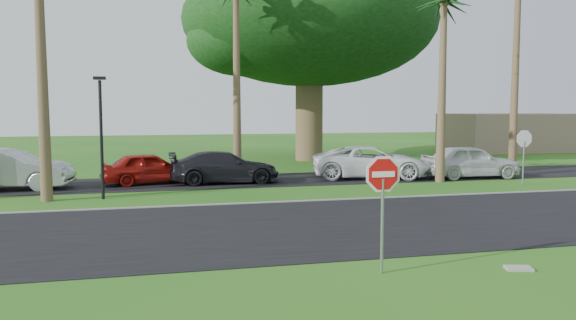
# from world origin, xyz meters

# --- Properties ---
(ground) EXTENTS (120.00, 120.00, 0.00)m
(ground) POSITION_xyz_m (0.00, 0.00, 0.00)
(ground) COLOR #1A5A16
(ground) RESTS_ON ground
(road) EXTENTS (120.00, 8.00, 0.02)m
(road) POSITION_xyz_m (0.00, 2.00, 0.01)
(road) COLOR black
(road) RESTS_ON ground
(parking_strip) EXTENTS (120.00, 5.00, 0.02)m
(parking_strip) POSITION_xyz_m (0.00, 12.50, 0.01)
(parking_strip) COLOR black
(parking_strip) RESTS_ON ground
(curb) EXTENTS (120.00, 0.12, 0.06)m
(curb) POSITION_xyz_m (0.00, 6.05, 0.03)
(curb) COLOR gray
(curb) RESTS_ON ground
(stop_sign_near) EXTENTS (1.05, 0.07, 2.62)m
(stop_sign_near) POSITION_xyz_m (0.50, -3.00, 1.77)
(stop_sign_near) COLOR gray
(stop_sign_near) RESTS_ON ground
(stop_sign_far) EXTENTS (1.05, 0.07, 2.62)m
(stop_sign_far) POSITION_xyz_m (12.00, 8.00, 1.77)
(stop_sign_far) COLOR gray
(stop_sign_far) RESTS_ON ground
(palm_right_near) EXTENTS (5.00, 5.00, 9.50)m
(palm_right_near) POSITION_xyz_m (9.00, 10.00, 8.19)
(palm_right_near) COLOR brown
(palm_right_near) RESTS_ON ground
(canopy_tree) EXTENTS (16.50, 16.50, 13.12)m
(canopy_tree) POSITION_xyz_m (6.00, 22.00, 8.95)
(canopy_tree) COLOR brown
(canopy_tree) RESTS_ON ground
(streetlight_right) EXTENTS (0.45, 0.25, 4.64)m
(streetlight_right) POSITION_xyz_m (-6.00, 8.50, 2.65)
(streetlight_right) COLOR black
(streetlight_right) RESTS_ON ground
(building_far) EXTENTS (10.00, 6.00, 3.00)m
(building_far) POSITION_xyz_m (24.00, 26.00, 1.50)
(building_far) COLOR gray
(building_far) RESTS_ON ground
(car_silver) EXTENTS (5.35, 2.40, 1.71)m
(car_silver) POSITION_xyz_m (-10.10, 11.98, 0.85)
(car_silver) COLOR #ADAFB4
(car_silver) RESTS_ON ground
(car_red) EXTENTS (4.50, 2.61, 1.44)m
(car_red) POSITION_xyz_m (-4.29, 12.45, 0.72)
(car_red) COLOR maroon
(car_red) RESTS_ON ground
(car_dark) EXTENTS (5.05, 2.12, 1.46)m
(car_dark) POSITION_xyz_m (-0.93, 11.87, 0.73)
(car_dark) COLOR black
(car_dark) RESTS_ON ground
(car_minivan) EXTENTS (6.18, 3.99, 1.59)m
(car_minivan) POSITION_xyz_m (6.32, 11.96, 0.79)
(car_minivan) COLOR white
(car_minivan) RESTS_ON ground
(car_pickup) EXTENTS (4.88, 2.17, 1.63)m
(car_pickup) POSITION_xyz_m (11.12, 10.90, 0.82)
(car_pickup) COLOR silver
(car_pickup) RESTS_ON ground
(utility_slab) EXTENTS (0.63, 0.49, 0.06)m
(utility_slab) POSITION_xyz_m (3.47, -3.48, 0.03)
(utility_slab) COLOR gray
(utility_slab) RESTS_ON ground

